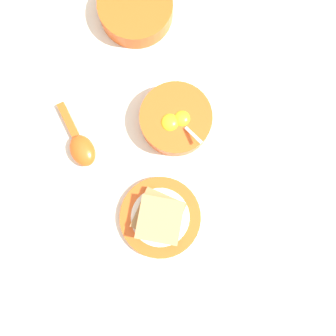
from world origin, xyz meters
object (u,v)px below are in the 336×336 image
Objects in this scene: toast_plate at (160,217)px; soup_spoon at (81,146)px; toast_sandwich at (159,217)px; congee_bowl at (136,8)px; egg_bowl at (176,119)px.

toast_plate is 0.24m from soup_spoon.
toast_sandwich is 0.67× the size of congee_bowl.
toast_plate is 0.03m from toast_sandwich.
egg_bowl is 0.22m from toast_plate.
egg_bowl is at bearing -138.36° from soup_spoon.
toast_sandwich is at bearing 106.90° from egg_bowl.
toast_plate is 1.55× the size of toast_sandwich.
toast_sandwich is 0.77× the size of soup_spoon.
egg_bowl is 0.93× the size of congee_bowl.
toast_sandwich is (-0.07, 0.21, 0.01)m from egg_bowl.
egg_bowl is 1.07× the size of soup_spoon.
toast_plate is at bearing 107.39° from egg_bowl.
soup_spoon is at bearing -15.10° from toast_plate.
soup_spoon is 0.35m from congee_bowl.
egg_bowl is at bearing 135.72° from congee_bowl.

